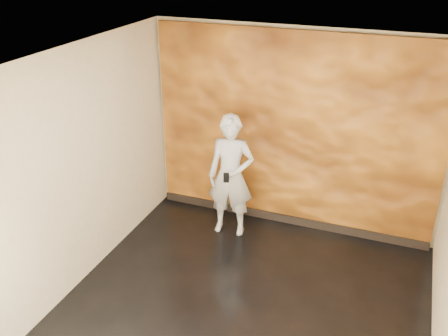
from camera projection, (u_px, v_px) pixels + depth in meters
room at (246, 198)px, 5.06m from camera, size 4.02×4.02×2.81m
feature_wall at (293, 134)px, 6.72m from camera, size 3.90×0.06×2.75m
baseboard at (287, 219)px, 7.26m from camera, size 3.90×0.04×0.12m
man at (231, 176)px, 6.73m from camera, size 0.68×0.49×1.72m
phone at (226, 178)px, 6.47m from camera, size 0.08×0.04×0.14m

